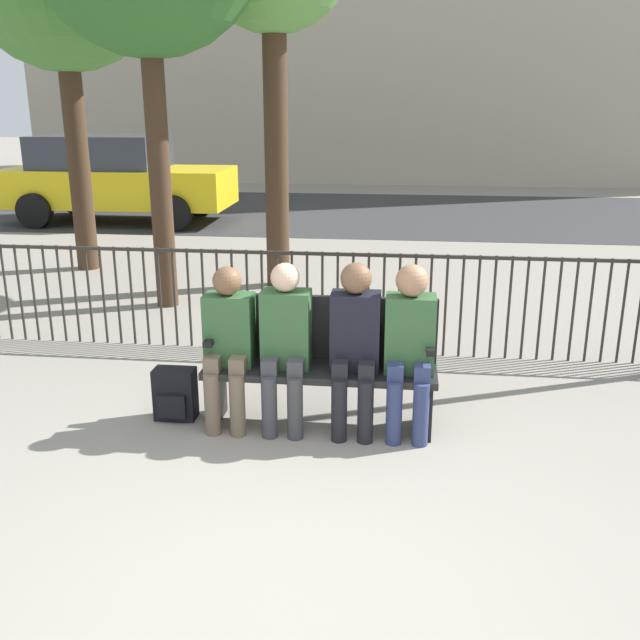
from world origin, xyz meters
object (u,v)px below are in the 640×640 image
park_bench (321,358)px  backpack (175,395)px  seated_person_0 (228,339)px  seated_person_1 (285,339)px  parked_car_0 (114,177)px  seated_person_2 (355,339)px  seated_person_3 (410,341)px

park_bench → backpack: 1.12m
seated_person_0 → seated_person_1: 0.41m
seated_person_0 → backpack: (-0.43, 0.05, -0.46)m
park_bench → backpack: size_ratio=4.24×
backpack → parked_car_0: 9.32m
seated_person_2 → seated_person_3: bearing=-0.0°
backpack → seated_person_1: bearing=-3.0°
seated_person_0 → seated_person_2: bearing=0.2°
seated_person_2 → backpack: size_ratio=3.14×
seated_person_1 → backpack: 0.96m
seated_person_3 → backpack: 1.76m
seated_person_0 → seated_person_2: 0.89m
seated_person_0 → seated_person_1: size_ratio=0.97×
park_bench → seated_person_0: size_ratio=1.41×
park_bench → seated_person_3: bearing=-11.6°
parked_car_0 → seated_person_1: bearing=-61.3°
seated_person_1 → parked_car_0: parked_car_0 is taller
park_bench → seated_person_1: bearing=-151.7°
seated_person_3 → park_bench: bearing=168.4°
seated_person_2 → parked_car_0: 9.95m
backpack → seated_person_3: bearing=-1.4°
park_bench → seated_person_2: (0.25, -0.13, 0.19)m
park_bench → seated_person_0: 0.68m
seated_person_0 → seated_person_3: size_ratio=0.96×
backpack → parked_car_0: bearing=114.3°
park_bench → seated_person_2: seated_person_2 is taller
seated_person_1 → seated_person_2: seated_person_2 is taller
seated_person_1 → backpack: (-0.83, 0.04, -0.48)m
seated_person_2 → backpack: seated_person_2 is taller
seated_person_3 → seated_person_0: bearing=-179.9°
park_bench → seated_person_0: (-0.64, -0.13, 0.16)m
backpack → park_bench: bearing=4.5°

